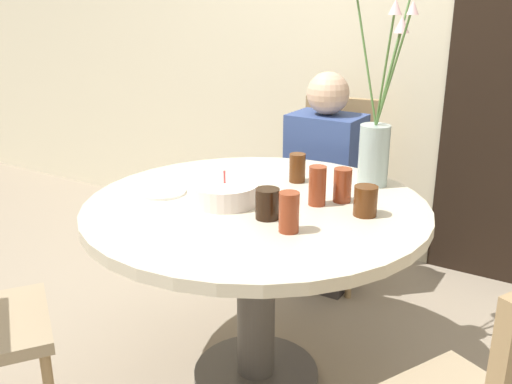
% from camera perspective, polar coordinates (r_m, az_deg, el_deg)
% --- Properties ---
extents(ground_plane, '(16.00, 16.00, 0.00)m').
position_cam_1_polar(ground_plane, '(2.36, 0.00, -17.91)').
color(ground_plane, gray).
extents(wall_back, '(8.00, 0.05, 2.60)m').
position_cam_1_polar(wall_back, '(3.15, 14.10, 16.34)').
color(wall_back, beige).
rests_on(wall_back, ground_plane).
extents(dining_table, '(1.21, 1.21, 0.73)m').
position_cam_1_polar(dining_table, '(2.06, 0.00, -4.77)').
color(dining_table, beige).
rests_on(dining_table, ground_plane).
extents(chair_right_flank, '(0.46, 0.46, 0.93)m').
position_cam_1_polar(chair_right_flank, '(2.97, 7.74, 1.41)').
color(chair_right_flank, '#9E896B').
rests_on(chair_right_flank, ground_plane).
extents(birthday_cake, '(0.24, 0.24, 0.12)m').
position_cam_1_polar(birthday_cake, '(2.00, -3.14, -0.08)').
color(birthday_cake, white).
rests_on(birthday_cake, dining_table).
extents(flower_vase, '(0.31, 0.34, 0.76)m').
position_cam_1_polar(flower_vase, '(2.20, 11.97, 6.25)').
color(flower_vase, '#9EB2AD').
rests_on(flower_vase, dining_table).
extents(side_plate, '(0.17, 0.17, 0.01)m').
position_cam_1_polar(side_plate, '(2.13, -9.36, 0.00)').
color(side_plate, white).
rests_on(side_plate, dining_table).
extents(drink_glass_0, '(0.08, 0.08, 0.10)m').
position_cam_1_polar(drink_glass_0, '(1.85, 1.15, -1.18)').
color(drink_glass_0, black).
rests_on(drink_glass_0, dining_table).
extents(drink_glass_1, '(0.06, 0.06, 0.11)m').
position_cam_1_polar(drink_glass_1, '(2.23, 4.16, 2.43)').
color(drink_glass_1, '#51280F').
rests_on(drink_glass_1, dining_table).
extents(drink_glass_2, '(0.06, 0.06, 0.13)m').
position_cam_1_polar(drink_glass_2, '(1.75, 3.32, -2.02)').
color(drink_glass_2, maroon).
rests_on(drink_glass_2, dining_table).
extents(drink_glass_3, '(0.08, 0.08, 0.10)m').
position_cam_1_polar(drink_glass_3, '(1.91, 10.89, -0.87)').
color(drink_glass_3, '#51280F').
rests_on(drink_glass_3, dining_table).
extents(drink_glass_4, '(0.06, 0.06, 0.14)m').
position_cam_1_polar(drink_glass_4, '(1.98, 6.16, 0.63)').
color(drink_glass_4, maroon).
rests_on(drink_glass_4, dining_table).
extents(drink_glass_5, '(0.06, 0.06, 0.12)m').
position_cam_1_polar(drink_glass_5, '(2.02, 8.64, 0.68)').
color(drink_glass_5, maroon).
rests_on(drink_glass_5, dining_table).
extents(person_guest, '(0.34, 0.24, 1.09)m').
position_cam_1_polar(person_guest, '(2.83, 6.83, 0.19)').
color(person_guest, '#383333').
rests_on(person_guest, ground_plane).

